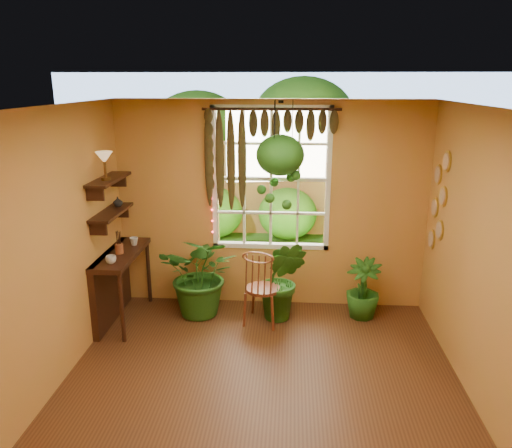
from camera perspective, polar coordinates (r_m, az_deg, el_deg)
The scene contains 23 objects.
floor at distance 4.97m, azimuth 0.36°, elevation -19.85°, with size 4.50×4.50×0.00m, color #573019.
ceiling at distance 4.03m, azimuth 0.43°, elevation 12.98°, with size 4.50×4.50×0.00m, color silver.
wall_back at distance 6.46m, azimuth 1.70°, elevation 2.07°, with size 4.00×4.00×0.00m, color #D28A47.
wall_left at distance 4.87m, azimuth -23.88°, elevation -4.15°, with size 4.50×4.50×0.00m, color #D28A47.
wall_right at distance 4.65m, azimuth 25.94°, elevation -5.33°, with size 4.50×4.50×0.00m, color #D28A47.
window at distance 6.42m, azimuth 1.74°, elevation 5.17°, with size 1.52×0.10×1.86m.
valance_vine at distance 6.22m, azimuth 0.94°, elevation 10.20°, with size 1.70×0.12×1.10m.
string_lights at distance 6.39m, azimuth -5.15°, elevation 5.53°, with size 0.03×0.03×1.54m, color #FF2633, non-canonical shape.
wall_plates at distance 6.21m, azimuth 20.12°, elevation 2.38°, with size 0.04×0.32×1.10m, color #FEEED0, non-canonical shape.
counter_ledge at distance 6.47m, azimuth -15.88°, elevation -5.99°, with size 0.40×1.20×0.90m.
shelf_lower at distance 6.20m, azimuth -16.18°, elevation 1.28°, with size 0.25×0.90×0.04m, color #32160D.
shelf_upper at distance 6.11m, azimuth -16.47°, elevation 4.91°, with size 0.25×0.90×0.04m, color #32160D.
backyard at distance 11.01m, azimuth 4.01°, elevation 7.57°, with size 14.00×10.00×12.00m.
windsor_chair at distance 6.22m, azimuth 0.68°, elevation -8.51°, with size 0.51×0.53×1.13m.
potted_plant_left at distance 6.39m, azimuth -6.16°, elevation -5.72°, with size 0.99×0.86×1.10m, color #1C4B14.
potted_plant_mid at distance 6.24m, azimuth 3.00°, elevation -6.42°, with size 0.58×0.47×1.05m, color #1C4B14.
potted_plant_right at distance 6.49m, azimuth 12.11°, elevation -7.23°, with size 0.43×0.43×0.77m, color #1C4B14.
hanging_basket at distance 5.98m, azimuth 2.77°, elevation 7.08°, with size 0.57×0.57×1.27m.
cup_a at distance 5.94m, azimuth -16.25°, elevation -3.93°, with size 0.12×0.12×0.09m, color silver.
cup_b at distance 6.52m, azimuth -13.77°, elevation -1.94°, with size 0.11×0.11×0.10m, color beige.
brush_jar at distance 6.23m, azimuth -15.41°, elevation -2.05°, with size 0.10×0.10×0.36m.
shelf_vase at distance 6.38m, azimuth -15.52°, elevation 2.48°, with size 0.12×0.12×0.12m, color #B2AD99.
tiffany_lamp at distance 5.94m, azimuth -16.95°, elevation 7.09°, with size 0.20×0.20×0.33m.
Camera 1 is at (0.26, -4.01, 2.93)m, focal length 35.00 mm.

